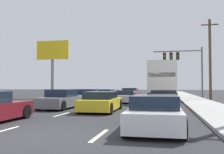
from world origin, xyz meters
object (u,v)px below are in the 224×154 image
car_navy (106,94)px  car_blue (88,96)px  car_red (130,94)px  car_orange (163,101)px  traffic_signal_mast (179,59)px  roadside_billboard (53,57)px  car_silver (127,97)px  car_gray (62,100)px  box_truck (162,80)px  car_yellow (101,102)px  car_white (156,113)px  utility_pole_mid (210,58)px

car_navy → car_blue: car_blue is taller
car_blue → car_red: car_red is taller
car_orange → traffic_signal_mast: 18.03m
car_orange → roadside_billboard: 19.24m
car_orange → car_silver: bearing=116.5°
car_gray → car_orange: size_ratio=1.11×
box_truck → car_navy: bearing=146.8°
car_navy → car_silver: bearing=-61.7°
car_orange → box_truck: bearing=90.7°
roadside_billboard → car_blue: bearing=-42.6°
car_silver → roadside_billboard: bearing=149.4°
car_navy → traffic_signal_mast: traffic_signal_mast is taller
box_truck → car_gray: bearing=-126.6°
car_gray → car_silver: 7.67m
car_navy → car_yellow: size_ratio=1.02×
car_silver → car_white: size_ratio=0.98×
car_orange → car_yellow: bearing=-157.5°
car_navy → car_blue: bearing=-91.9°
car_silver → car_white: (3.10, -13.73, 0.04)m
car_gray → traffic_signal_mast: (8.74, 17.55, 4.40)m
car_navy → car_gray: car_gray is taller
car_red → roadside_billboard: size_ratio=0.57×
car_silver → traffic_signal_mast: traffic_signal_mast is taller
roadside_billboard → car_white: bearing=-56.0°
car_red → car_silver: bearing=-85.7°
car_blue → car_gray: (0.28, -6.90, 0.03)m
car_silver → box_truck: size_ratio=0.53×
traffic_signal_mast → car_gray: bearing=-116.5°
car_navy → car_yellow: bearing=-77.8°
utility_pole_mid → roadside_billboard: bearing=179.3°
box_truck → car_white: (-0.13, -15.80, -1.54)m
car_red → car_white: (3.55, -19.73, -0.03)m
car_yellow → car_white: car_white is taller
car_orange → utility_pole_mid: (4.99, 12.54, 3.98)m
car_red → roadside_billboard: bearing=179.4°
traffic_signal_mast → car_yellow: bearing=-106.6°
car_navy → car_red: (3.03, -0.46, 0.08)m
car_blue → traffic_signal_mast: size_ratio=0.62×
car_blue → car_gray: size_ratio=0.87×
car_navy → car_gray: bearing=-89.7°
car_blue → car_orange: bearing=-43.7°
box_truck → car_blue: bearing=-163.7°
box_truck → car_red: bearing=133.1°
car_white → traffic_signal_mast: traffic_signal_mast is taller
car_orange → car_white: (-0.24, -7.04, -0.01)m
car_white → roadside_billboard: (-13.39, 19.82, 4.61)m
car_blue → car_yellow: size_ratio=0.92×
car_gray → utility_pole_mid: 17.76m
car_red → car_white: car_red is taller
car_navy → roadside_billboard: bearing=-176.9°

